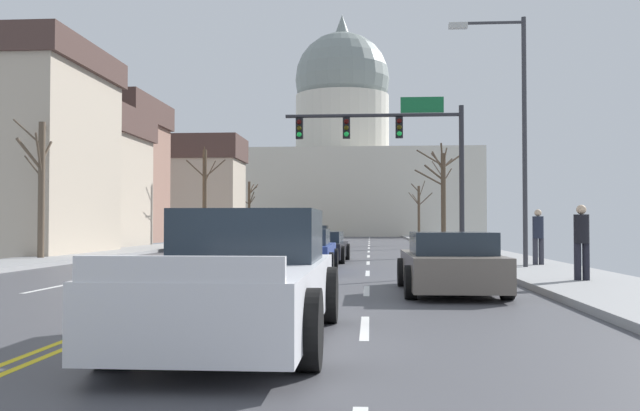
{
  "coord_description": "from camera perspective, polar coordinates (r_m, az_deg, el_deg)",
  "views": [
    {
      "loc": [
        3.58,
        -17.97,
        1.42
      ],
      "look_at": [
        0.57,
        23.2,
        2.53
      ],
      "focal_mm": 38.67,
      "sensor_mm": 36.0,
      "label": 1
    }
  ],
  "objects": [
    {
      "name": "pedestrian_01",
      "position": [
        22.72,
        17.6,
        -2.25
      ],
      "size": [
        0.35,
        0.34,
        1.74
      ],
      "color": "#33333D",
      "rests_on": "ground"
    },
    {
      "name": "bare_tree_03",
      "position": [
        71.96,
        -5.85,
        -0.02
      ],
      "size": [
        2.12,
        2.6,
        5.69
      ],
      "color": "#4C3D2D",
      "rests_on": "ground"
    },
    {
      "name": "bare_tree_02",
      "position": [
        64.85,
        8.19,
        -0.29
      ],
      "size": [
        2.25,
        1.56,
        5.37
      ],
      "color": "#4C3D2D",
      "rests_on": "ground"
    },
    {
      "name": "capitol_building",
      "position": [
        88.9,
        1.85,
        3.05
      ],
      "size": [
        32.77,
        23.54,
        28.56
      ],
      "color": "beige",
      "rests_on": "ground"
    },
    {
      "name": "sedan_oncoming_01",
      "position": [
        46.66,
        -2.52,
        -2.55
      ],
      "size": [
        1.98,
        4.42,
        1.26
      ],
      "color": "#B71414",
      "rests_on": "ground"
    },
    {
      "name": "ground",
      "position": [
        18.37,
        -7.11,
        -5.89
      ],
      "size": [
        20.0,
        180.0,
        0.2
      ],
      "color": "#48484D"
    },
    {
      "name": "signal_gantry",
      "position": [
        30.83,
        6.44,
        5.38
      ],
      "size": [
        7.91,
        0.41,
        6.91
      ],
      "color": "#28282D",
      "rests_on": "ground"
    },
    {
      "name": "flank_building_00",
      "position": [
        45.69,
        -23.15,
        2.18
      ],
      "size": [
        13.51,
        9.22,
        8.47
      ],
      "color": "#B2A38E",
      "rests_on": "ground"
    },
    {
      "name": "flank_building_02",
      "position": [
        54.56,
        -20.29,
        2.73
      ],
      "size": [
        13.78,
        9.16,
        10.65
      ],
      "color": "#8C6656",
      "rests_on": "ground"
    },
    {
      "name": "pedestrian_00",
      "position": [
        16.73,
        20.83,
        -2.55
      ],
      "size": [
        0.35,
        0.34,
        1.71
      ],
      "color": "black",
      "rests_on": "ground"
    },
    {
      "name": "bare_tree_05",
      "position": [
        28.23,
        -22.13,
        1.76
      ],
      "size": [
        1.25,
        3.03,
        5.57
      ],
      "color": "brown",
      "rests_on": "ground"
    },
    {
      "name": "bare_tree_00",
      "position": [
        41.14,
        10.1,
        1.01
      ],
      "size": [
        2.89,
        2.37,
        5.94
      ],
      "color": "#4C3D2D",
      "rests_on": "ground"
    },
    {
      "name": "bare_tree_01",
      "position": [
        48.7,
        -9.52,
        0.96
      ],
      "size": [
        2.58,
        1.19,
        6.59
      ],
      "color": "#4C3D2D",
      "rests_on": "ground"
    },
    {
      "name": "sedan_near_01",
      "position": [
        20.42,
        -1.4,
        -3.85
      ],
      "size": [
        1.95,
        4.53,
        1.27
      ],
      "color": "navy",
      "rests_on": "ground"
    },
    {
      "name": "sedan_near_02",
      "position": [
        14.49,
        10.71,
        -4.82
      ],
      "size": [
        2.04,
        4.38,
        1.25
      ],
      "color": "#6B6056",
      "rests_on": "ground"
    },
    {
      "name": "sedan_oncoming_02",
      "position": [
        60.51,
        -3.98,
        -2.35
      ],
      "size": [
        2.02,
        4.62,
        1.17
      ],
      "color": "black",
      "rests_on": "ground"
    },
    {
      "name": "sedan_oncoming_03",
      "position": [
        71.46,
        -0.03,
        -2.2
      ],
      "size": [
        2.1,
        4.54,
        1.27
      ],
      "color": "silver",
      "rests_on": "ground"
    },
    {
      "name": "sedan_oncoming_00",
      "position": [
        36.75,
        -9.62,
        -2.78
      ],
      "size": [
        2.0,
        4.27,
        1.31
      ],
      "color": "black",
      "rests_on": "ground"
    },
    {
      "name": "flank_building_03",
      "position": [
        67.51,
        -11.95,
        1.47
      ],
      "size": [
        13.14,
        6.67,
        9.72
      ],
      "color": "#B2A38E",
      "rests_on": "ground"
    },
    {
      "name": "pickup_truck_near_03",
      "position": [
        8.59,
        -6.49,
        -6.23
      ],
      "size": [
        2.21,
        5.4,
        1.61
      ],
      "color": "silver",
      "rests_on": "ground"
    },
    {
      "name": "bare_tree_04",
      "position": [
        48.18,
        10.16,
        0.89
      ],
      "size": [
        1.63,
        1.8,
        6.26
      ],
      "color": "brown",
      "rests_on": "ground"
    },
    {
      "name": "street_lamp_right",
      "position": [
        21.62,
        15.75,
        7.02
      ],
      "size": [
        2.3,
        0.24,
        7.5
      ],
      "color": "#333338",
      "rests_on": "ground"
    },
    {
      "name": "sedan_near_00",
      "position": [
        25.96,
        0.15,
        -3.47
      ],
      "size": [
        2.04,
        4.46,
        1.13
      ],
      "color": "black",
      "rests_on": "ground"
    }
  ]
}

